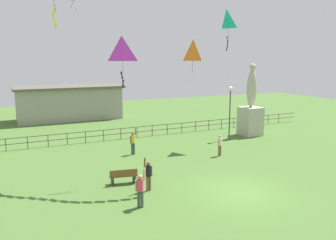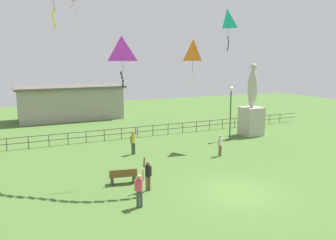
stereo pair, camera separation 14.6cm
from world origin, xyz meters
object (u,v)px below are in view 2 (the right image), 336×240
(person_3, at_px, (139,188))
(kite_3, at_px, (193,52))
(lamppost, at_px, (231,101))
(kite_5, at_px, (227,20))
(kite_4, at_px, (122,50))
(park_bench, at_px, (123,176))
(statue_monument, at_px, (252,113))
(person_1, at_px, (133,141))
(person_2, at_px, (148,174))
(person_0, at_px, (220,144))

(person_3, relative_size, kite_3, 0.68)
(lamppost, height_order, kite_5, kite_5)
(kite_3, relative_size, kite_5, 0.89)
(person_3, distance_m, kite_3, 9.55)
(kite_4, bearing_deg, kite_5, 21.74)
(park_bench, distance_m, kite_5, 14.41)
(statue_monument, distance_m, kite_5, 8.86)
(person_1, bearing_deg, person_3, -107.78)
(lamppost, xyz_separation_m, kite_4, (-10.98, -5.02, 3.97))
(person_2, distance_m, kite_4, 6.88)
(person_3, xyz_separation_m, kite_4, (0.72, 4.41, 6.30))
(person_0, bearing_deg, park_bench, -163.59)
(park_bench, distance_m, person_1, 5.88)
(person_1, height_order, person_3, person_1)
(statue_monument, xyz_separation_m, park_bench, (-14.14, -6.82, -1.56))
(park_bench, bearing_deg, kite_5, 26.66)
(park_bench, relative_size, kite_3, 0.57)
(park_bench, distance_m, person_2, 1.79)
(person_3, bearing_deg, lamppost, 38.86)
(person_0, height_order, kite_4, kite_4)
(kite_3, xyz_separation_m, kite_5, (4.79, 3.42, 2.44))
(kite_5, bearing_deg, person_0, -128.22)
(statue_monument, height_order, person_1, statue_monument)
(person_0, bearing_deg, kite_5, 51.78)
(kite_3, bearing_deg, person_1, 125.86)
(person_0, distance_m, kite_5, 9.39)
(lamppost, distance_m, kite_3, 8.75)
(statue_monument, height_order, kite_5, kite_5)
(lamppost, bearing_deg, person_1, -174.10)
(statue_monument, height_order, person_0, statue_monument)
(person_3, bearing_deg, park_bench, 85.53)
(person_0, bearing_deg, person_3, -145.75)
(statue_monument, xyz_separation_m, person_0, (-6.30, -4.51, -1.15))
(person_0, bearing_deg, lamppost, 47.35)
(lamppost, xyz_separation_m, kite_5, (-1.50, -1.24, 6.36))
(park_bench, relative_size, person_3, 0.84)
(kite_3, bearing_deg, person_3, -138.60)
(person_3, height_order, kite_4, kite_4)
(person_3, bearing_deg, person_2, 56.89)
(person_3, bearing_deg, statue_monument, 34.83)
(person_2, relative_size, kite_4, 0.66)
(person_0, xyz_separation_m, kite_3, (-2.67, -0.73, 6.30))
(lamppost, height_order, kite_4, kite_4)
(person_1, height_order, person_2, person_1)
(statue_monument, xyz_separation_m, person_1, (-11.66, -1.51, -1.03))
(kite_3, distance_m, kite_4, 4.71)
(kite_4, relative_size, kite_5, 0.91)
(person_1, bearing_deg, kite_5, -2.36)
(park_bench, bearing_deg, person_3, -94.47)
(person_2, xyz_separation_m, kite_4, (-0.39, 2.71, 6.31))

